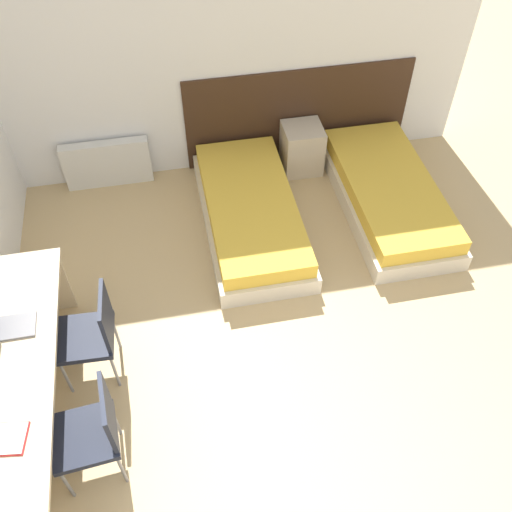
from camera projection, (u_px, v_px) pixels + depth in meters
wall_back at (217, 52)px, 5.53m from camera, size 5.36×0.05×2.70m
headboard_panel at (298, 115)px, 6.22m from camera, size 2.48×0.03×1.09m
bed_near_window at (251, 213)px, 5.72m from camera, size 0.93×2.01×0.36m
bed_near_door at (388, 194)px, 5.91m from camera, size 0.93×2.01×0.36m
nightstand at (302, 148)px, 6.27m from camera, size 0.42×0.40×0.54m
radiator at (107, 164)px, 6.10m from camera, size 0.92×0.12×0.53m
desk at (17, 385)px, 3.97m from camera, size 0.60×2.25×0.75m
chair_near_laptop at (92, 332)px, 4.36m from camera, size 0.45×0.45×0.90m
chair_near_notebook at (93, 430)px, 3.83m from camera, size 0.47×0.47×0.90m
laptop at (4, 323)px, 4.05m from camera, size 0.32×0.22×0.33m
open_notebook at (5, 439)px, 3.54m from camera, size 0.30×0.26×0.02m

